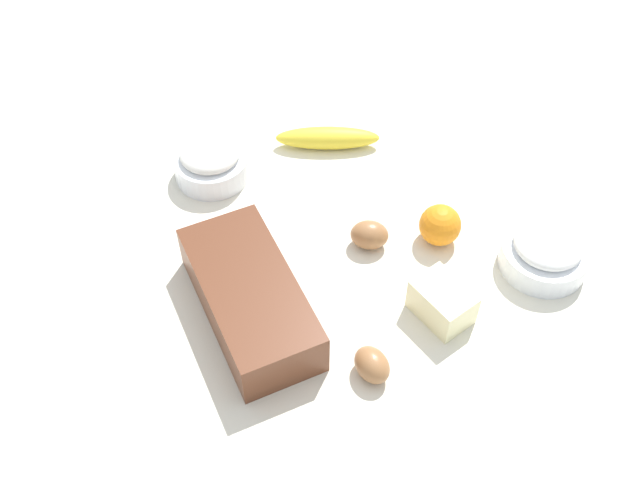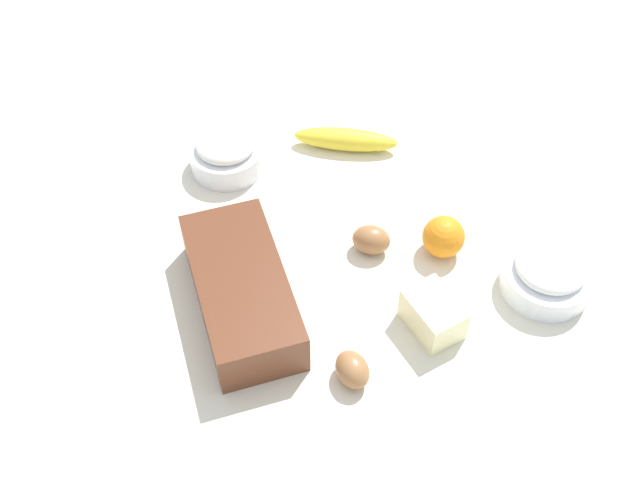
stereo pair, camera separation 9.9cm
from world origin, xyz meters
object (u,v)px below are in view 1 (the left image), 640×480
object	(u,v)px
flour_bowl	(211,161)
orange_fruit	(440,225)
sugar_bowl	(546,251)
egg_near_butter	(369,235)
loaf_pan	(250,298)
egg_beside_bowl	(372,365)
banana	(328,138)
butter_block	(442,302)

from	to	relation	value
flour_bowl	orange_fruit	bearing A→B (deg)	-141.82
sugar_bowl	egg_near_butter	bearing A→B (deg)	50.55
loaf_pan	egg_beside_bowl	bearing A→B (deg)	-145.06
loaf_pan	egg_near_butter	distance (m)	0.23
flour_bowl	loaf_pan	bearing A→B (deg)	165.42
banana	orange_fruit	distance (m)	0.29
egg_near_butter	loaf_pan	bearing A→B (deg)	96.07
butter_block	sugar_bowl	bearing A→B (deg)	-91.65
loaf_pan	sugar_bowl	world-z (taller)	loaf_pan
butter_block	egg_near_butter	world-z (taller)	butter_block
egg_near_butter	egg_beside_bowl	world-z (taller)	egg_near_butter
loaf_pan	orange_fruit	size ratio (longest dim) A/B	4.26
flour_bowl	sugar_bowl	size ratio (longest dim) A/B	0.94
flour_bowl	banana	xyz separation A→B (m)	(-0.04, -0.21, -0.01)
sugar_bowl	egg_near_butter	xyz separation A→B (m)	(0.18, 0.22, -0.01)
banana	orange_fruit	world-z (taller)	orange_fruit
loaf_pan	sugar_bowl	distance (m)	0.47
sugar_bowl	orange_fruit	size ratio (longest dim) A/B	2.04
sugar_bowl	egg_near_butter	distance (m)	0.28
egg_near_butter	butter_block	bearing A→B (deg)	-174.16
banana	flour_bowl	bearing A→B (deg)	79.66
sugar_bowl	orange_fruit	bearing A→B (deg)	40.67
egg_near_butter	egg_beside_bowl	size ratio (longest dim) A/B	1.02
orange_fruit	egg_near_butter	bearing A→B (deg)	65.22
flour_bowl	banana	distance (m)	0.22
banana	egg_near_butter	bearing A→B (deg)	164.90
butter_block	egg_beside_bowl	world-z (taller)	butter_block
loaf_pan	butter_block	world-z (taller)	loaf_pan
flour_bowl	orange_fruit	size ratio (longest dim) A/B	1.91
orange_fruit	butter_block	xyz separation A→B (m)	(-0.12, 0.09, -0.00)
orange_fruit	egg_near_butter	world-z (taller)	orange_fruit
banana	sugar_bowl	bearing A→B (deg)	-159.91
egg_near_butter	orange_fruit	bearing A→B (deg)	-114.78
sugar_bowl	egg_beside_bowl	distance (m)	0.35
orange_fruit	butter_block	distance (m)	0.15
sugar_bowl	butter_block	xyz separation A→B (m)	(0.01, 0.20, -0.00)
orange_fruit	butter_block	size ratio (longest dim) A/B	0.76
flour_bowl	orange_fruit	xyz separation A→B (m)	(-0.33, -0.26, -0.00)
flour_bowl	butter_block	distance (m)	0.48
orange_fruit	butter_block	world-z (taller)	orange_fruit
banana	butter_block	xyz separation A→B (m)	(-0.41, 0.05, 0.01)
flour_bowl	egg_near_butter	xyz separation A→B (m)	(-0.28, -0.15, -0.01)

